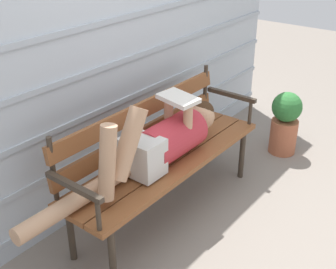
{
  "coord_description": "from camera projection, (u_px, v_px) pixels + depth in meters",
  "views": [
    {
      "loc": [
        -2.06,
        -1.44,
        1.97
      ],
      "look_at": [
        0.0,
        0.16,
        0.63
      ],
      "focal_mm": 47.44,
      "sensor_mm": 36.0,
      "label": 1
    }
  ],
  "objects": [
    {
      "name": "ground_plane",
      "position": [
        186.0,
        220.0,
        3.14
      ],
      "size": [
        12.0,
        12.0,
        0.0
      ],
      "primitive_type": "plane",
      "color": "gray"
    },
    {
      "name": "house_siding",
      "position": [
        109.0,
        42.0,
        2.96
      ],
      "size": [
        4.2,
        0.08,
        2.34
      ],
      "color": "#B2BCC6",
      "rests_on": "ground"
    },
    {
      "name": "park_bench",
      "position": [
        160.0,
        150.0,
        3.03
      ],
      "size": [
        1.68,
        0.47,
        0.86
      ],
      "color": "brown",
      "rests_on": "ground"
    },
    {
      "name": "potted_plant",
      "position": [
        285.0,
        122.0,
        3.88
      ],
      "size": [
        0.26,
        0.26,
        0.57
      ],
      "color": "#AD5B3D",
      "rests_on": "ground"
    },
    {
      "name": "reclining_person",
      "position": [
        158.0,
        143.0,
        2.87
      ],
      "size": [
        1.66,
        0.27,
        0.54
      ],
      "color": "#B72D38"
    }
  ]
}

